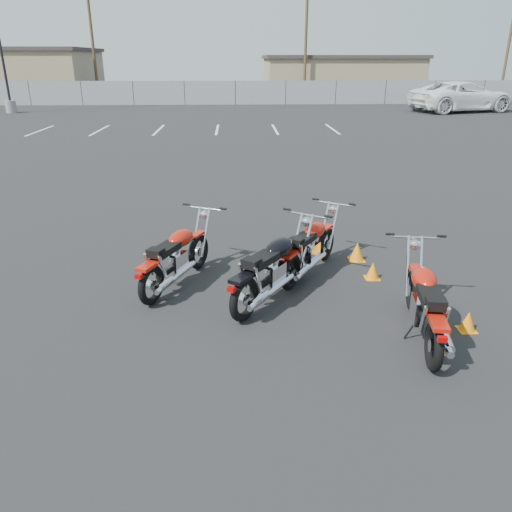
{
  "coord_description": "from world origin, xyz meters",
  "views": [
    {
      "loc": [
        -0.09,
        -6.39,
        3.43
      ],
      "look_at": [
        0.2,
        0.6,
        0.65
      ],
      "focal_mm": 35.0,
      "sensor_mm": 36.0,
      "label": 1
    }
  ],
  "objects_px": {
    "motorcycle_front_red": "(176,257)",
    "white_van": "(463,88)",
    "motorcycle_third_red": "(310,247)",
    "motorcycle_rear_red": "(425,303)",
    "motorcycle_second_black": "(273,269)"
  },
  "relations": [
    {
      "from": "motorcycle_rear_red",
      "to": "motorcycle_front_red",
      "type": "bearing_deg",
      "value": 152.46
    },
    {
      "from": "motorcycle_front_red",
      "to": "motorcycle_rear_red",
      "type": "distance_m",
      "value": 3.82
    },
    {
      "from": "motorcycle_second_black",
      "to": "motorcycle_rear_red",
      "type": "height_order",
      "value": "motorcycle_second_black"
    },
    {
      "from": "motorcycle_second_black",
      "to": "motorcycle_rear_red",
      "type": "xyz_separation_m",
      "value": [
        1.88,
        -1.17,
        -0.02
      ]
    },
    {
      "from": "motorcycle_rear_red",
      "to": "white_van",
      "type": "distance_m",
      "value": 32.24
    },
    {
      "from": "motorcycle_third_red",
      "to": "motorcycle_rear_red",
      "type": "relative_size",
      "value": 0.91
    },
    {
      "from": "motorcycle_front_red",
      "to": "motorcycle_rear_red",
      "type": "relative_size",
      "value": 0.96
    },
    {
      "from": "motorcycle_front_red",
      "to": "motorcycle_second_black",
      "type": "distance_m",
      "value": 1.62
    },
    {
      "from": "motorcycle_front_red",
      "to": "white_van",
      "type": "relative_size",
      "value": 0.26
    },
    {
      "from": "white_van",
      "to": "motorcycle_rear_red",
      "type": "bearing_deg",
      "value": 140.48
    },
    {
      "from": "motorcycle_front_red",
      "to": "motorcycle_third_red",
      "type": "relative_size",
      "value": 1.06
    },
    {
      "from": "motorcycle_third_red",
      "to": "motorcycle_rear_red",
      "type": "xyz_separation_m",
      "value": [
        1.19,
        -2.13,
        0.02
      ]
    },
    {
      "from": "motorcycle_third_red",
      "to": "motorcycle_second_black",
      "type": "bearing_deg",
      "value": -125.91
    },
    {
      "from": "motorcycle_third_red",
      "to": "white_van",
      "type": "bearing_deg",
      "value": 62.28
    },
    {
      "from": "motorcycle_third_red",
      "to": "motorcycle_rear_red",
      "type": "distance_m",
      "value": 2.44
    }
  ]
}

